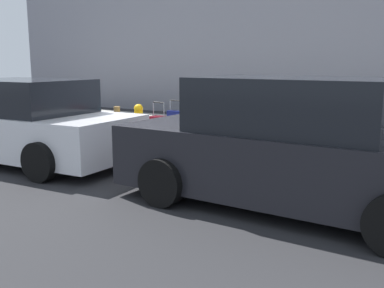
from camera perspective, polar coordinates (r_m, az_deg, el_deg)
name	(u,v)px	position (r m, az deg, el deg)	size (l,w,h in m)	color
ground_plane	(154,155)	(9.10, -4.85, -1.38)	(40.00, 40.00, 0.00)	#28282B
sidewalk_curb	(213,135)	(11.17, 2.71, 1.23)	(18.00, 5.00, 0.14)	#9E9B93
suitcase_navy_0	(341,143)	(8.36, 18.61, 0.13)	(0.50, 0.27, 0.66)	navy
suitcase_maroon_1	(309,140)	(8.46, 14.83, 0.54)	(0.51, 0.24, 0.85)	maroon
suitcase_olive_2	(281,140)	(8.59, 11.42, 0.54)	(0.42, 0.20, 0.87)	#59601E
suitcase_silver_3	(258,137)	(8.82, 8.43, 0.94)	(0.48, 0.27, 0.84)	#9EA0A8
suitcase_red_4	(235,131)	(9.05, 5.52, 1.64)	(0.43, 0.25, 0.74)	red
suitcase_black_5	(213,130)	(9.23, 2.71, 1.82)	(0.43, 0.26, 0.90)	black
suitcase_teal_6	(192,127)	(9.40, 0.03, 2.16)	(0.39, 0.27, 0.96)	#0F606B
suitcase_navy_7	(176,126)	(9.67, -2.04, 2.29)	(0.37, 0.20, 0.93)	navy
suitcase_maroon_8	(159,128)	(9.87, -4.28, 2.02)	(0.36, 0.26, 0.87)	maroon
fire_hydrant	(139,120)	(10.26, -6.87, 3.05)	(0.39, 0.21, 0.78)	#D89E0C
bollard_post	(117,122)	(10.48, -9.59, 2.84)	(0.14, 0.14, 0.71)	brown
parked_car_charcoal_0	(292,148)	(5.82, 12.74, -0.49)	(4.61, 2.13, 1.68)	black
parked_car_white_1	(25,123)	(8.92, -20.70, 2.49)	(4.49, 2.22, 1.55)	silver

